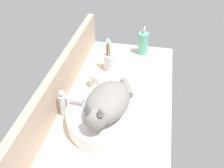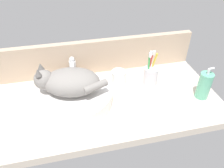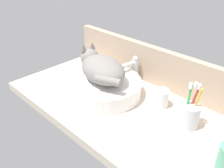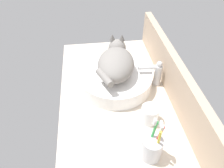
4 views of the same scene
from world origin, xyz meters
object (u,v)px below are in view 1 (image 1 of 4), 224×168
at_px(faucet, 65,102).
at_px(toothbrush_cup, 110,61).
at_px(cat, 107,103).
at_px(water_glass, 97,81).
at_px(sink_basin, 109,117).
at_px(soap_dispenser, 143,43).

xyz_separation_m(faucet, toothbrush_cup, (0.39, -0.12, -0.02)).
height_order(cat, faucet, cat).
bearing_deg(cat, water_glass, 22.98).
bearing_deg(toothbrush_cup, faucet, 162.65).
bearing_deg(sink_basin, soap_dispenser, -7.92).
height_order(soap_dispenser, water_glass, soap_dispenser).
bearing_deg(water_glass, toothbrush_cup, -12.71).
bearing_deg(cat, soap_dispenser, -7.94).
height_order(cat, toothbrush_cup, cat).
xyz_separation_m(toothbrush_cup, water_glass, (-0.16, 0.04, -0.02)).
xyz_separation_m(faucet, soap_dispenser, (0.60, -0.28, -0.00)).
distance_m(cat, toothbrush_cup, 0.43).
bearing_deg(cat, faucet, 81.57).
bearing_deg(toothbrush_cup, cat, -170.19).
bearing_deg(water_glass, sink_basin, -155.47).
bearing_deg(water_glass, faucet, 159.48).
height_order(faucet, toothbrush_cup, toothbrush_cup).
relative_size(cat, toothbrush_cup, 1.67).
distance_m(faucet, soap_dispenser, 0.66).
xyz_separation_m(cat, faucet, (0.03, 0.19, -0.06)).
bearing_deg(soap_dispenser, cat, 172.06).
bearing_deg(faucet, sink_basin, -94.45).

